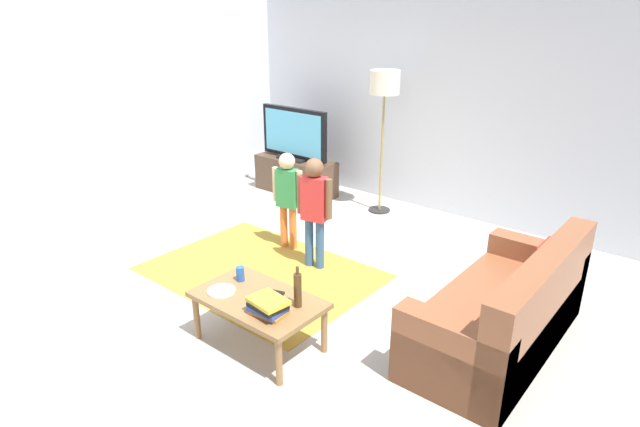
{
  "coord_description": "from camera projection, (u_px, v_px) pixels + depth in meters",
  "views": [
    {
      "loc": [
        2.98,
        -3.02,
        2.49
      ],
      "look_at": [
        0.0,
        0.6,
        0.65
      ],
      "focal_mm": 29.8,
      "sensor_mm": 36.0,
      "label": 1
    }
  ],
  "objects": [
    {
      "name": "ground",
      "position": [
        278.0,
        298.0,
        4.84
      ],
      "size": [
        7.8,
        7.8,
        0.0
      ],
      "primitive_type": "plane",
      "color": "#B2ADA3"
    },
    {
      "name": "tv_remote",
      "position": [
        274.0,
        292.0,
        4.09
      ],
      "size": [
        0.18,
        0.1,
        0.02
      ],
      "primitive_type": "cube",
      "rotation": [
        0.0,
        0.0,
        0.32
      ],
      "color": "black",
      "rests_on": "coffee_table"
    },
    {
      "name": "child_center",
      "position": [
        314.0,
        203.0,
        5.18
      ],
      "size": [
        0.38,
        0.18,
        1.14
      ],
      "color": "#33598C",
      "rests_on": "ground"
    },
    {
      "name": "tv_stand",
      "position": [
        296.0,
        176.0,
        7.49
      ],
      "size": [
        1.2,
        0.44,
        0.5
      ],
      "color": "#4C3828",
      "rests_on": "ground"
    },
    {
      "name": "plate",
      "position": [
        221.0,
        291.0,
        4.11
      ],
      "size": [
        0.22,
        0.22,
        0.02
      ],
      "color": "white",
      "rests_on": "coffee_table"
    },
    {
      "name": "couch",
      "position": [
        508.0,
        316.0,
        4.04
      ],
      "size": [
        0.8,
        1.8,
        0.86
      ],
      "color": "brown",
      "rests_on": "ground"
    },
    {
      "name": "child_near_tv",
      "position": [
        288.0,
        192.0,
        5.63
      ],
      "size": [
        0.35,
        0.17,
        1.07
      ],
      "color": "orange",
      "rests_on": "ground"
    },
    {
      "name": "bottle",
      "position": [
        298.0,
        290.0,
        3.87
      ],
      "size": [
        0.06,
        0.06,
        0.33
      ],
      "color": "#4C3319",
      "rests_on": "coffee_table"
    },
    {
      "name": "wall_back",
      "position": [
        444.0,
        105.0,
        6.5
      ],
      "size": [
        6.0,
        0.12,
        2.7
      ],
      "primitive_type": "cube",
      "color": "silver",
      "rests_on": "ground"
    },
    {
      "name": "soda_can",
      "position": [
        240.0,
        274.0,
        4.26
      ],
      "size": [
        0.07,
        0.07,
        0.12
      ],
      "primitive_type": "cylinder",
      "color": "#2659B2",
      "rests_on": "coffee_table"
    },
    {
      "name": "wall_left",
      "position": [
        87.0,
        111.0,
        6.12
      ],
      "size": [
        0.12,
        6.0,
        2.7
      ],
      "primitive_type": "cube",
      "color": "silver",
      "rests_on": "ground"
    },
    {
      "name": "area_rug",
      "position": [
        261.0,
        272.0,
        5.31
      ],
      "size": [
        2.2,
        1.6,
        0.01
      ],
      "primitive_type": "cube",
      "color": "#B28C33",
      "rests_on": "ground"
    },
    {
      "name": "coffee_table",
      "position": [
        258.0,
        303.0,
        4.05
      ],
      "size": [
        1.0,
        0.6,
        0.42
      ],
      "color": "olive",
      "rests_on": "ground"
    },
    {
      "name": "tv",
      "position": [
        294.0,
        134.0,
        7.26
      ],
      "size": [
        1.1,
        0.28,
        0.71
      ],
      "color": "black",
      "rests_on": "tv_stand"
    },
    {
      "name": "floor_lamp",
      "position": [
        384.0,
        90.0,
        6.35
      ],
      "size": [
        0.36,
        0.36,
        1.78
      ],
      "color": "#262626",
      "rests_on": "ground"
    },
    {
      "name": "book_stack",
      "position": [
        268.0,
        306.0,
        3.79
      ],
      "size": [
        0.3,
        0.24,
        0.12
      ],
      "color": "orange",
      "rests_on": "coffee_table"
    }
  ]
}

